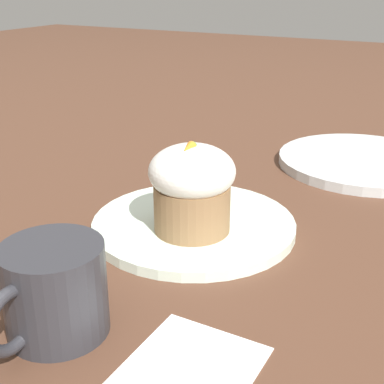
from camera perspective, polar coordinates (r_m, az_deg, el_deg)
ground_plane at (r=0.64m, az=0.18°, el=-3.99°), size 4.00×4.00×0.00m
dessert_plate at (r=0.64m, az=0.18°, el=-3.51°), size 0.24×0.24×0.01m
carrot_cake at (r=0.59m, az=-0.00°, el=0.56°), size 0.10×0.10×0.11m
spoon at (r=0.65m, az=1.59°, el=-2.27°), size 0.12×0.08×0.01m
coffee_cup at (r=0.47m, az=-14.60°, el=-10.19°), size 0.12×0.09×0.08m
side_plate at (r=0.89m, az=17.81°, el=3.12°), size 0.27×0.27×0.01m
paper_napkin at (r=0.43m, az=-0.48°, el=-18.53°), size 0.12×0.10×0.00m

